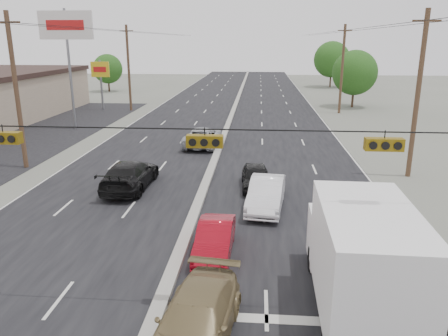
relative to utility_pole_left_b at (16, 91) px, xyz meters
The scene contains 22 objects.
ground 20.18m from the utility_pole_left_b, 50.19° to the right, with size 200.00×200.00×0.00m, color #606356.
road_surface 20.18m from the utility_pole_left_b, 50.19° to the left, with size 20.00×160.00×0.02m, color black.
center_median 20.16m from the utility_pole_left_b, 50.19° to the left, with size 0.50×160.00×0.20m, color gray.
parking_lot 12.10m from the utility_pole_left_b, 114.23° to the left, with size 10.00×42.00×0.02m, color black.
utility_pole_left_b is the anchor object (origin of this frame).
utility_pole_left_c 25.00m from the utility_pole_left_b, 90.00° to the left, with size 1.60×0.30×10.00m.
utility_pole_right_b 25.00m from the utility_pole_left_b, ahead, with size 1.60×0.30×10.00m.
utility_pole_right_c 35.36m from the utility_pole_left_b, 45.00° to the left, with size 1.60×0.30×10.00m.
traffic_signals 20.45m from the utility_pole_left_b, 47.18° to the right, with size 25.00×0.30×0.54m.
pole_sign_billboard 13.68m from the utility_pole_left_b, 98.75° to the left, with size 5.00×0.25×11.00m.
pole_sign_far 25.25m from the utility_pole_left_b, 97.97° to the left, with size 2.20×0.25×6.00m.
tree_left_far 46.01m from the utility_pole_left_b, 101.92° to the left, with size 4.80×4.80×6.12m.
tree_right_mid 40.70m from the utility_pole_left_b, 47.49° to the left, with size 5.60×5.60×7.14m.
tree_right_far 61.95m from the utility_pole_left_b, 62.61° to the left, with size 6.40×6.40×8.16m.
box_truck 24.14m from the utility_pole_left_b, 38.70° to the right, with size 2.73×7.37×3.71m.
tan_sedan 22.21m from the utility_pole_left_b, 50.32° to the right, with size 2.01×4.94×1.43m, color olive.
red_sedan 18.48m from the utility_pole_left_b, 39.19° to the right, with size 1.36×3.91×1.29m, color maroon.
black_suv 26.66m from the utility_pole_left_b, 39.27° to the right, with size 2.39×5.19×1.44m, color black.
queue_car_a 16.37m from the utility_pole_left_b, 11.49° to the right, with size 1.60×3.98×1.36m, color black.
queue_car_b 17.71m from the utility_pole_left_b, 21.31° to the right, with size 1.64×4.70×1.55m, color white.
oncoming_near 10.01m from the utility_pole_left_b, 24.23° to the right, with size 2.27×5.59×1.62m, color black.
oncoming_far 13.84m from the utility_pole_left_b, 32.37° to the left, with size 2.54×5.51×1.53m, color #ACAFB4.
Camera 1 is at (3.01, -12.09, 8.21)m, focal length 35.00 mm.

